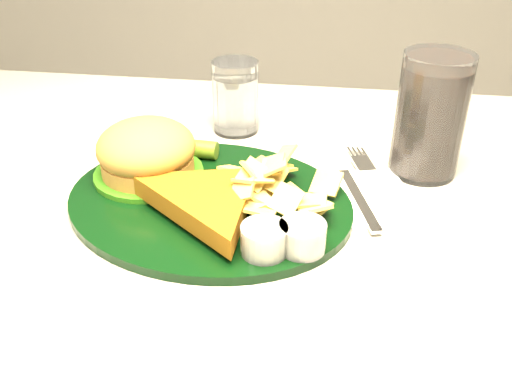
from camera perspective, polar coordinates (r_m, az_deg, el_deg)
dinner_plate at (r=0.66m, az=-4.85°, el=1.47°), size 0.40×0.36×0.08m
water_glass at (r=0.84m, az=-2.06°, el=9.48°), size 0.08×0.08×0.11m
cola_glass at (r=0.74m, az=17.04°, el=7.31°), size 0.10×0.10×0.16m
fork_napkin at (r=0.69m, az=10.24°, el=-0.27°), size 0.18×0.21×0.01m
spoon at (r=0.71m, az=-12.12°, el=0.09°), size 0.09×0.14×0.01m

